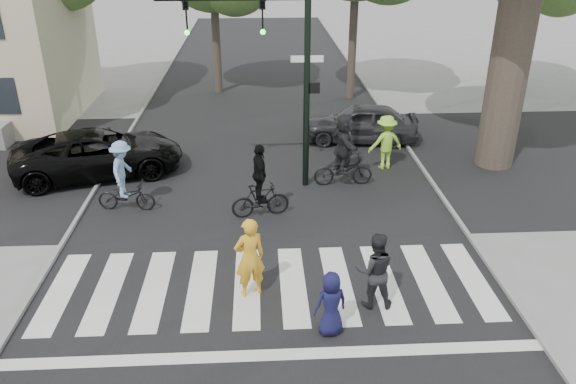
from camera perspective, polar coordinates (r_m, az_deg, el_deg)
The scene contains 17 objects.
ground at distance 11.61m, azimuth -1.70°, elevation -12.31°, with size 120.00×120.00×0.00m, color gray.
road_stem at distance 15.86m, azimuth -2.20°, elevation -1.16°, with size 10.00×70.00×0.01m, color black.
road_cross at distance 18.59m, azimuth -2.38°, elevation 2.99°, with size 70.00×10.00×0.01m, color black.
curb_left at distance 16.57m, azimuth -19.94°, elevation -1.37°, with size 0.10×70.00×0.10m, color gray.
curb_right at distance 16.67m, azimuth 15.43°, elevation -0.56°, with size 0.10×70.00×0.10m, color gray.
crosswalk at distance 12.13m, azimuth -1.79°, elevation -10.37°, with size 10.00×3.85×0.01m.
traffic_signal at distance 15.71m, azimuth -1.20°, elevation 13.69°, with size 4.45×0.29×6.00m.
pedestrian_woman at distance 11.69m, azimuth -3.92°, elevation -6.67°, with size 0.66×0.43×1.81m, color gold.
pedestrian_child at distance 10.79m, azimuth 4.37°, elevation -11.26°, with size 0.65×0.43×1.34m, color #14143C.
pedestrian_adult at distance 11.52m, azimuth 8.80°, elevation -7.89°, with size 0.81×0.63×1.67m, color black.
cyclist_left at distance 15.78m, azimuth -16.31°, elevation 1.08°, with size 1.62×1.08×2.00m.
cyclist_mid at distance 14.84m, azimuth -2.86°, elevation 0.45°, with size 1.62×1.01×2.05m.
cyclist_right at distance 16.70m, azimuth 5.69°, elevation 3.87°, with size 1.77×1.65×2.23m.
car_suv at distance 18.42m, azimuth -18.67°, elevation 3.76°, with size 2.35×5.09×1.42m, color black.
car_grey at distance 20.43m, azimuth 7.39°, elevation 6.96°, with size 1.63×4.05×1.38m, color #2D2D30.
bystander_hivis at distance 18.14m, azimuth 9.90°, elevation 5.00°, with size 1.13×0.65×1.75m, color #9DE239.
bystander_dark at distance 17.74m, azimuth 5.63°, elevation 4.81°, with size 0.65×0.42×1.77m, color black.
Camera 1 is at (-0.16, -9.17, 7.12)m, focal length 35.00 mm.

